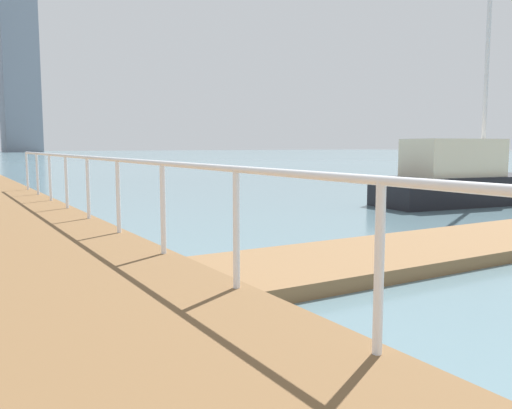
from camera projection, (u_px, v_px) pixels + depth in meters
ground_plane at (140, 199)px, 16.53m from camera, size 300.00×300.00×0.00m
boardwalk_railing at (236, 193)px, 4.63m from camera, size 0.06×24.63×1.08m
moored_boat_0 at (473, 179)px, 15.10m from camera, size 6.73×2.64×7.82m
skyline_tower_3 at (18, 46)px, 131.24m from camera, size 8.89×8.87×51.73m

